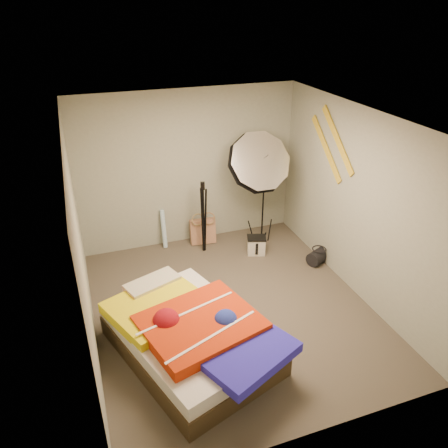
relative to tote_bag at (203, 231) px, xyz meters
name	(u,v)px	position (x,y,z in m)	size (l,w,h in m)	color
floor	(232,308)	(-0.15, -1.80, -0.21)	(4.00, 4.00, 0.00)	brown
ceiling	(234,121)	(-0.15, -1.80, 2.29)	(4.00, 4.00, 0.00)	silver
wall_back	(188,169)	(-0.15, 0.20, 1.04)	(3.50, 3.50, 0.00)	#999F8F
wall_front	(319,334)	(-0.15, -3.80, 1.04)	(3.50, 3.50, 0.00)	#999F8F
wall_left	(81,250)	(-1.90, -1.80, 1.04)	(4.00, 4.00, 0.00)	#999F8F
wall_right	(358,204)	(1.60, -1.80, 1.04)	(4.00, 4.00, 0.00)	#999F8F
tote_bag	(203,231)	(0.00, 0.00, 0.00)	(0.42, 0.13, 0.42)	tan
wrapping_roll	(164,229)	(-0.63, 0.10, 0.11)	(0.07, 0.07, 0.64)	#6BAEE0
camera_case	(256,246)	(0.70, -0.62, -0.07)	(0.27, 0.20, 0.27)	beige
duffel_bag	(318,256)	(1.50, -1.19, -0.10)	(0.22, 0.22, 0.36)	black
wall_stripe_upper	(338,140)	(1.58, -1.20, 1.74)	(0.02, 1.10, 0.10)	gold
wall_stripe_lower	(326,149)	(1.58, -0.95, 1.54)	(0.02, 1.10, 0.10)	gold
bed	(191,334)	(-0.88, -2.41, 0.07)	(1.94, 2.29, 0.56)	#3F2F1C
photo_umbrella	(258,163)	(0.76, -0.43, 1.24)	(1.18, 0.90, 2.02)	black
camera_tripod	(203,213)	(-0.06, -0.25, 0.47)	(0.08, 0.08, 1.19)	black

